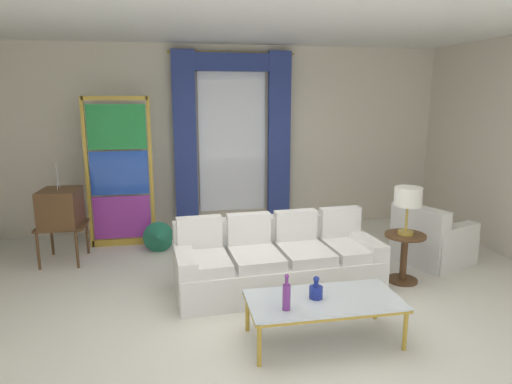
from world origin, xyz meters
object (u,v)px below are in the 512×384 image
bottle_crystal_tall (316,291)px  armchair_white (430,242)px  coffee_table (324,302)px  bottle_blue_decanter (287,295)px  table_lamp_brass (408,199)px  peacock_figurine (158,238)px  vintage_tv (61,209)px  couch_white_long (276,262)px  round_side_table (404,253)px  stained_glass_divider (120,176)px

bottle_crystal_tall → armchair_white: bearing=36.9°
coffee_table → armchair_white: 2.64m
coffee_table → bottle_crystal_tall: (-0.07, 0.03, 0.10)m
bottle_blue_decanter → table_lamp_brass: bearing=35.0°
bottle_blue_decanter → peacock_figurine: size_ratio=0.54×
bottle_blue_decanter → armchair_white: (2.45, 1.77, -0.25)m
vintage_tv → peacock_figurine: (1.25, 0.10, -0.51)m
vintage_tv → peacock_figurine: vintage_tv is taller
couch_white_long → armchair_white: size_ratio=2.28×
coffee_table → bottle_crystal_tall: bearing=157.2°
bottle_crystal_tall → peacock_figurine: (-1.47, 2.65, -0.26)m
armchair_white → round_side_table: size_ratio=1.76×
bottle_crystal_tall → table_lamp_brass: bearing=36.4°
bottle_crystal_tall → round_side_table: (1.46, 1.08, -0.12)m
round_side_table → bottle_crystal_tall: bearing=-143.6°
couch_white_long → table_lamp_brass: 1.71m
armchair_white → couch_white_long: bearing=-170.3°
peacock_figurine → round_side_table: (2.93, -1.58, 0.14)m
stained_glass_divider → couch_white_long: bearing=-44.6°
armchair_white → vintage_tv: bearing=168.9°
peacock_figurine → coffee_table: bearing=-60.2°
coffee_table → round_side_table: bearing=38.5°
coffee_table → stained_glass_divider: 3.81m
bottle_blue_decanter → stained_glass_divider: (-1.67, 3.28, 0.52)m
armchair_white → peacock_figurine: armchair_white is taller
couch_white_long → table_lamp_brass: table_lamp_brass is taller
vintage_tv → stained_glass_divider: size_ratio=0.61×
bottle_crystal_tall → stained_glass_divider: size_ratio=0.10×
vintage_tv → table_lamp_brass: (4.17, -1.48, 0.30)m
couch_white_long → coffee_table: size_ratio=1.72×
stained_glass_divider → coffee_table: bearing=-56.7°
vintage_tv → armchair_white: (4.85, -0.95, -0.44)m
bottle_crystal_tall → round_side_table: 1.82m
vintage_tv → stained_glass_divider: 0.97m
stained_glass_divider → peacock_figurine: 1.09m
couch_white_long → peacock_figurine: couch_white_long is taller
bottle_blue_decanter → vintage_tv: (-2.39, 2.73, 0.19)m
table_lamp_brass → round_side_table: bearing=-166.0°
coffee_table → stained_glass_divider: size_ratio=0.63×
vintage_tv → bottle_crystal_tall: bearing=-43.3°
vintage_tv → peacock_figurine: bearing=4.4°
bottle_blue_decanter → couch_white_long: bearing=80.2°
peacock_figurine → table_lamp_brass: table_lamp_brass is taller
couch_white_long → bottle_blue_decanter: bearing=-99.8°
armchair_white → round_side_table: armchair_white is taller
vintage_tv → stained_glass_divider: stained_glass_divider is taller
bottle_blue_decanter → armchair_white: 3.04m
bottle_blue_decanter → peacock_figurine: bottle_blue_decanter is taller
bottle_blue_decanter → stained_glass_divider: size_ratio=0.15×
round_side_table → coffee_table: bearing=-141.5°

